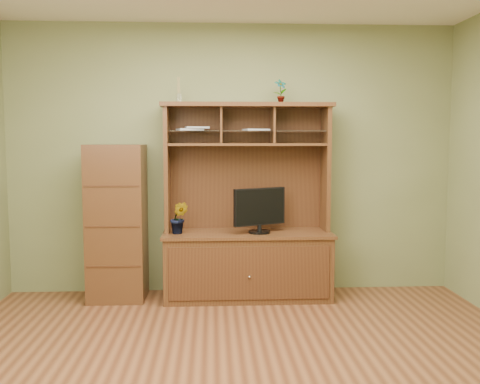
{
  "coord_description": "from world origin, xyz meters",
  "views": [
    {
      "loc": [
        -0.21,
        -3.43,
        1.54
      ],
      "look_at": [
        0.04,
        1.2,
        1.09
      ],
      "focal_mm": 40.0,
      "sensor_mm": 36.0,
      "label": 1
    }
  ],
  "objects": [
    {
      "name": "room",
      "position": [
        0.0,
        0.0,
        1.35
      ],
      "size": [
        4.54,
        4.04,
        2.74
      ],
      "color": "#532B17",
      "rests_on": "ground"
    },
    {
      "name": "media_hutch",
      "position": [
        0.14,
        1.73,
        0.52
      ],
      "size": [
        1.66,
        0.61,
        1.9
      ],
      "color": "#402012",
      "rests_on": "room"
    },
    {
      "name": "monitor",
      "position": [
        0.25,
        1.65,
        0.88
      ],
      "size": [
        0.51,
        0.28,
        0.43
      ],
      "rotation": [
        0.0,
        0.0,
        0.46
      ],
      "color": "black",
      "rests_on": "media_hutch"
    },
    {
      "name": "orchid_plant",
      "position": [
        -0.52,
        1.65,
        0.8
      ],
      "size": [
        0.19,
        0.16,
        0.31
      ],
      "primitive_type": "imported",
      "rotation": [
        0.0,
        0.0,
        -0.13
      ],
      "color": "#3B5F20",
      "rests_on": "media_hutch"
    },
    {
      "name": "top_plant",
      "position": [
        0.47,
        1.8,
        2.02
      ],
      "size": [
        0.14,
        0.12,
        0.23
      ],
      "primitive_type": "imported",
      "rotation": [
        0.0,
        0.0,
        0.3
      ],
      "color": "#3C6924",
      "rests_on": "media_hutch"
    },
    {
      "name": "reed_diffuser",
      "position": [
        -0.52,
        1.8,
        2.0
      ],
      "size": [
        0.05,
        0.05,
        0.25
      ],
      "color": "silver",
      "rests_on": "media_hutch"
    },
    {
      "name": "magazines",
      "position": [
        -0.19,
        1.8,
        1.65
      ],
      "size": [
        0.92,
        0.24,
        0.04
      ],
      "color": "#A3A4A8",
      "rests_on": "media_hutch"
    },
    {
      "name": "side_cabinet",
      "position": [
        -1.12,
        1.74,
        0.75
      ],
      "size": [
        0.54,
        0.49,
        1.5
      ],
      "color": "#402012",
      "rests_on": "room"
    }
  ]
}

